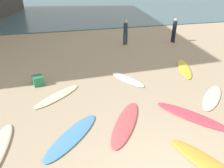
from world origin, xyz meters
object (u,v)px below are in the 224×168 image
(surfboard_7, at_px, (72,136))
(beachgoer_near, at_px, (126,31))
(surfboard_10, at_px, (190,116))
(beach_cooler, at_px, (38,80))
(surfboard_4, at_px, (58,96))
(surfboard_5, at_px, (127,79))
(surfboard_1, at_px, (184,68))
(surfboard_2, at_px, (126,123))
(surfboard_0, at_px, (212,97))
(beachgoer_mid, at_px, (174,29))
(surfboard_6, at_px, (206,162))

(surfboard_7, distance_m, beachgoer_near, 9.55)
(surfboard_10, relative_size, beach_cooler, 4.75)
(surfboard_4, distance_m, surfboard_5, 3.11)
(surfboard_1, height_order, surfboard_5, surfboard_5)
(surfboard_2, xyz_separation_m, surfboard_5, (1.07, 2.89, 0.00))
(surfboard_1, bearing_deg, surfboard_0, 102.29)
(surfboard_1, bearing_deg, beach_cooler, 22.87)
(surfboard_0, distance_m, beachgoer_near, 7.74)
(beachgoer_near, relative_size, beach_cooler, 3.30)
(surfboard_1, relative_size, surfboard_7, 1.14)
(beachgoer_near, bearing_deg, surfboard_5, -126.03)
(surfboard_1, xyz_separation_m, surfboard_10, (-2.09, -3.54, 0.00))
(surfboard_1, bearing_deg, surfboard_7, 54.99)
(surfboard_5, bearing_deg, surfboard_1, 162.91)
(beachgoer_near, xyz_separation_m, beachgoer_mid, (3.47, -0.34, 0.01))
(surfboard_4, distance_m, beach_cooler, 1.47)
(surfboard_5, relative_size, beachgoer_mid, 1.18)
(beachgoer_near, bearing_deg, surfboard_2, -126.90)
(surfboard_1, distance_m, beachgoer_near, 5.20)
(beachgoer_near, relative_size, beachgoer_mid, 0.99)
(surfboard_2, xyz_separation_m, beachgoer_mid, (6.27, 7.89, 0.88))
(surfboard_7, bearing_deg, surfboard_5, 91.45)
(surfboard_1, height_order, surfboard_4, surfboard_1)
(surfboard_6, relative_size, beachgoer_near, 1.20)
(surfboard_0, bearing_deg, beach_cooler, -155.79)
(surfboard_1, height_order, beachgoer_mid, beachgoer_mid)
(surfboard_2, distance_m, surfboard_10, 2.16)
(surfboard_0, height_order, surfboard_6, surfboard_6)
(surfboard_4, xyz_separation_m, beachgoer_mid, (8.23, 5.65, 0.88))
(surfboard_4, xyz_separation_m, surfboard_7, (0.31, -2.41, -0.00))
(surfboard_5, height_order, surfboard_6, surfboard_6)
(surfboard_1, bearing_deg, beachgoer_mid, -89.54)
(surfboard_2, distance_m, surfboard_5, 3.08)
(surfboard_1, height_order, beachgoer_near, beachgoer_near)
(surfboard_5, xyz_separation_m, beachgoer_near, (1.73, 5.34, 0.87))
(surfboard_6, height_order, beach_cooler, beach_cooler)
(surfboard_7, xyz_separation_m, surfboard_10, (3.81, -0.06, 0.01))
(surfboard_4, relative_size, surfboard_6, 1.09)
(surfboard_4, bearing_deg, surfboard_10, -160.99)
(surfboard_1, distance_m, surfboard_7, 6.85)
(surfboard_2, relative_size, beachgoer_near, 1.47)
(surfboard_7, bearing_deg, beachgoer_near, 105.28)
(surfboard_6, xyz_separation_m, surfboard_10, (0.78, 1.77, -0.00))
(beachgoer_mid, bearing_deg, surfboard_10, -37.90)
(surfboard_5, height_order, beachgoer_mid, beachgoer_mid)
(beach_cooler, bearing_deg, surfboard_4, -59.77)
(surfboard_5, height_order, beachgoer_near, beachgoer_near)
(surfboard_7, bearing_deg, surfboard_1, 73.81)
(surfboard_4, bearing_deg, beachgoer_mid, -95.61)
(surfboard_0, height_order, surfboard_7, same)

